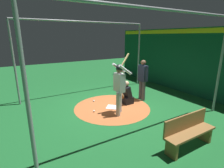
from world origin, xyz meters
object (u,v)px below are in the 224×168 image
object	(u,v)px
home_plate	(112,107)
bench	(189,131)
baseball_1	(94,101)
catcher	(127,95)
batter	(120,84)
umpire	(143,78)
baseball_0	(94,111)

from	to	relation	value
home_plate	bench	size ratio (longest dim) A/B	0.27
home_plate	baseball_1	distance (m)	0.97
catcher	baseball_1	distance (m)	1.42
batter	umpire	bearing A→B (deg)	-156.89
umpire	baseball_1	size ratio (longest dim) A/B	23.61
baseball_0	catcher	bearing A→B (deg)	-177.20
home_plate	batter	world-z (taller)	batter
home_plate	baseball_1	xyz separation A→B (m)	(0.37, -0.90, 0.03)
baseball_0	baseball_1	bearing A→B (deg)	-114.75
catcher	umpire	distance (m)	1.05
home_plate	catcher	bearing A→B (deg)	-177.37
bench	umpire	bearing A→B (deg)	-111.27
home_plate	baseball_0	size ratio (longest dim) A/B	5.68
catcher	baseball_0	world-z (taller)	catcher
bench	baseball_0	world-z (taller)	bench
baseball_1	batter	bearing A→B (deg)	100.86
batter	baseball_1	world-z (taller)	batter
umpire	baseball_0	xyz separation A→B (m)	(2.37, 0.12, -0.94)
bench	baseball_1	bearing A→B (deg)	-80.45
batter	umpire	size ratio (longest dim) A/B	1.22
home_plate	catcher	world-z (taller)	catcher
bench	baseball_1	xyz separation A→B (m)	(0.68, -4.05, -0.39)
home_plate	baseball_1	world-z (taller)	baseball_1
catcher	baseball_1	bearing A→B (deg)	-38.78
home_plate	batter	xyz separation A→B (m)	(0.07, 0.62, 1.08)
batter	baseball_0	distance (m)	1.41
home_plate	batter	distance (m)	1.25
batter	umpire	world-z (taller)	batter
catcher	baseball_0	size ratio (longest dim) A/B	13.11
umpire	bench	xyz separation A→B (m)	(1.25, 3.22, -0.55)
umpire	bench	distance (m)	3.50
umpire	baseball_0	distance (m)	2.55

